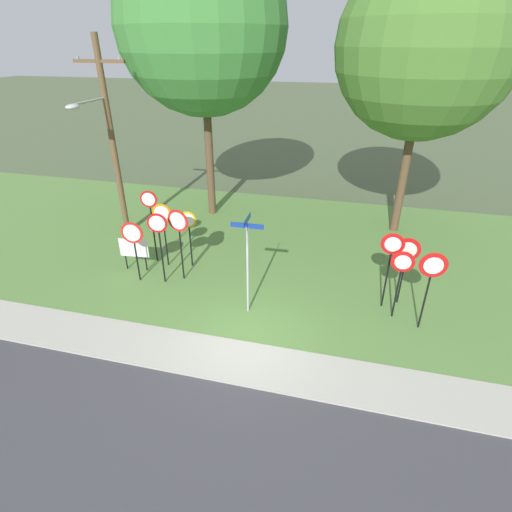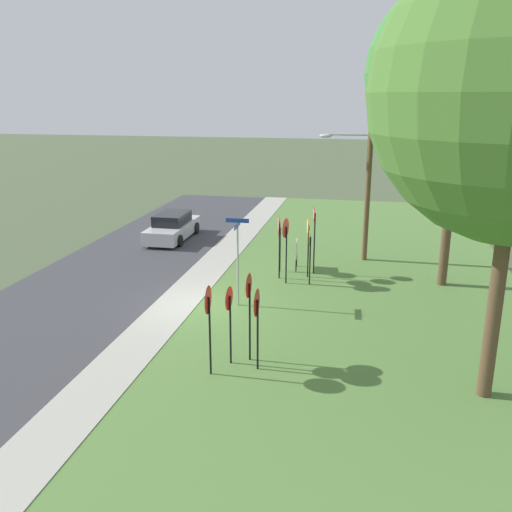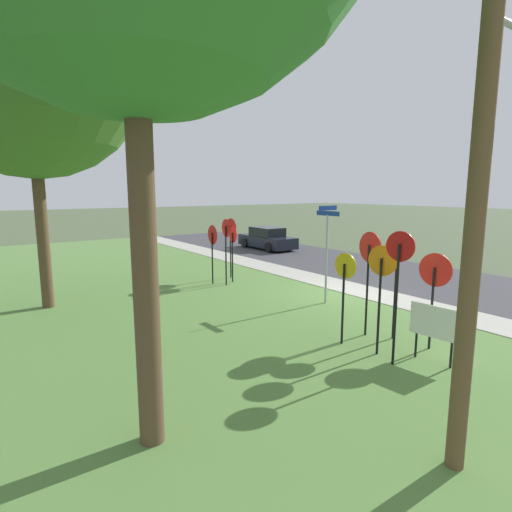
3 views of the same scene
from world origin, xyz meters
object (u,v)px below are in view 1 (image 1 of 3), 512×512
Objects in this scene: stop_sign_center_tall at (179,229)px; utility_pole at (109,136)px; stop_sign_far_left at (189,228)px; oak_tree_right at (427,47)px; stop_sign_near_right at (133,239)px; yield_sign_near_right at (401,270)px; yield_sign_far_right at (407,256)px; stop_sign_far_right at (159,234)px; stop_sign_far_center at (151,212)px; yield_sign_near_left at (391,253)px; yield_sign_far_left at (432,273)px; oak_tree_left at (202,26)px; stop_sign_near_left at (163,222)px; street_name_post at (247,259)px; notice_board at (134,250)px.

utility_pole reaches higher than stop_sign_center_tall.
stop_sign_far_left is 0.21× the size of oak_tree_right.
yield_sign_near_right is (8.63, 0.00, 0.04)m from stop_sign_near_right.
yield_sign_near_right is 0.84m from yield_sign_far_right.
stop_sign_far_left is 0.85× the size of stop_sign_far_right.
stop_sign_far_center is 1.09× the size of stop_sign_far_right.
stop_sign_far_right is 1.15× the size of yield_sign_near_right.
yield_sign_near_left is (6.92, -0.95, 0.35)m from stop_sign_far_left.
stop_sign_far_center is at bearing 175.62° from yield_sign_near_left.
stop_sign_near_right is at bearing -143.27° from oak_tree_right.
yield_sign_far_left is at bearing -7.66° from stop_sign_near_right.
oak_tree_left is at bearing 81.42° from stop_sign_near_right.
stop_sign_far_right reaches higher than stop_sign_near_left.
oak_tree_left is (-8.99, 7.03, 6.13)m from yield_sign_far_left.
stop_sign_center_tall is 1.14× the size of yield_sign_far_right.
oak_tree_left reaches higher than street_name_post.
stop_sign_near_right is at bearing 176.54° from stop_sign_far_right.
stop_sign_near_left is at bearing -147.26° from oak_tree_right.
yield_sign_far_right is 4.88m from street_name_post.
oak_tree_right is at bearing 22.40° from stop_sign_near_left.
yield_sign_far_left is at bearing 3.05° from stop_sign_center_tall.
stop_sign_near_right is 4.31m from street_name_post.
yield_sign_far_right is at bearing -6.25° from stop_sign_far_right.
oak_tree_right reaches higher than stop_sign_far_center.
oak_tree_right is (7.54, 6.24, 5.39)m from stop_sign_center_tall.
oak_tree_left reaches higher than stop_sign_far_left.
stop_sign_far_center is 8.90m from yield_sign_far_right.
yield_sign_near_left is 11.48m from utility_pole.
yield_sign_far_left is at bearing -37.68° from yield_sign_near_left.
oak_tree_right is at bearing 90.72° from yield_sign_near_right.
stop_sign_center_tall is at bearing -140.40° from oak_tree_right.
yield_sign_near_right is (7.22, -1.43, 0.11)m from stop_sign_far_left.
yield_sign_far_left is 9.96m from notice_board.
utility_pole is 0.68× the size of oak_tree_left.
stop_sign_near_right reaches higher than notice_board.
stop_sign_center_tall is at bearing -40.14° from stop_sign_far_center.
oak_tree_left is at bearing 97.66° from stop_sign_far_left.
oak_tree_left is at bearing 83.50° from stop_sign_far_right.
street_name_post reaches higher than notice_board.
yield_sign_far_left is at bearing -14.60° from stop_sign_far_right.
stop_sign_center_tall reaches higher than yield_sign_far_right.
yield_sign_far_right reaches higher than notice_board.
utility_pole reaches higher than stop_sign_far_left.
stop_sign_near_left is at bearing 176.55° from yield_sign_near_left.
stop_sign_near_right is 0.79× the size of stop_sign_far_center.
yield_sign_far_left is 0.32× the size of utility_pole.
yield_sign_far_left is at bearing -17.52° from utility_pole.
stop_sign_near_left is 0.96× the size of yield_sign_near_left.
notice_board is (-1.95, 0.19, -1.12)m from stop_sign_center_tall.
stop_sign_near_right is 8.87m from yield_sign_far_right.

